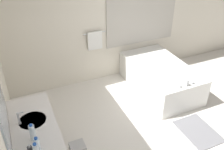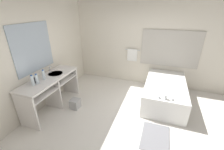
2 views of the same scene
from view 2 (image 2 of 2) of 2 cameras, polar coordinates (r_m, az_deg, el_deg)
The scene contains 12 objects.
ground_plane at distance 3.60m, azimuth 4.22°, elevation -18.23°, with size 16.00×16.00×0.00m, color silver.
wall_back_with_blinds at distance 4.95m, azimuth 11.94°, elevation 11.39°, with size 7.40×0.13×2.70m.
wall_left_with_mirror at distance 3.98m, azimuth -27.96°, elevation 5.89°, with size 0.08×7.40×2.70m.
vanity_counter at distance 4.05m, azimuth -22.09°, elevation -3.48°, with size 0.58×1.64×0.88m.
sink_faucet at distance 4.17m, azimuth -22.58°, elevation 1.94°, with size 0.09×0.04×0.18m.
bathtub at distance 4.39m, azimuth 19.38°, elevation -5.83°, with size 1.04×1.83×0.69m.
water_bottle_1 at distance 3.85m, azimuth -24.61°, elevation 0.10°, with size 0.07×0.07×0.24m.
water_bottle_2 at distance 3.69m, azimuth -26.73°, elevation -1.39°, with size 0.07×0.07×0.23m.
water_bottle_3 at distance 3.65m, azimuth -28.05°, elevation -1.84°, with size 0.07×0.07×0.25m.
soap_dispenser at distance 3.76m, azimuth -27.60°, elevation -1.81°, with size 0.06×0.06×0.16m.
waste_bin at distance 4.10m, azimuth -13.88°, elevation -10.58°, with size 0.23×0.23×0.25m.
bath_mat at distance 3.44m, azimuth 16.15°, elevation -21.76°, with size 0.55×0.77×0.02m.
Camera 2 is at (0.61, -2.56, 2.45)m, focal length 24.00 mm.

